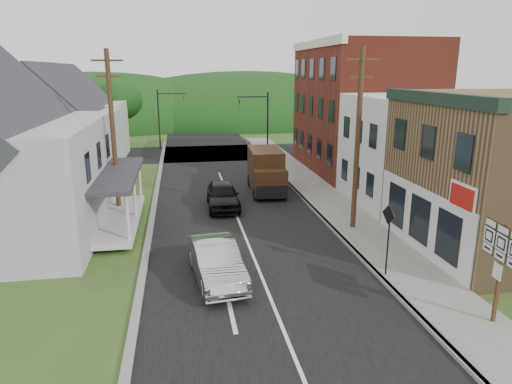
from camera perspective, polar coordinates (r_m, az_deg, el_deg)
name	(u,v)px	position (r m, az deg, el deg)	size (l,w,h in m)	color
ground	(256,265)	(19.42, 0.05, -9.05)	(120.00, 120.00, 0.00)	#2D4719
road	(230,200)	(28.76, -3.26, -1.00)	(9.00, 90.00, 0.02)	black
cross_road	(211,153)	(45.28, -5.66, 4.87)	(60.00, 9.00, 0.02)	black
sidewalk_right	(330,203)	(28.10, 9.24, -1.40)	(2.80, 55.00, 0.15)	slate
curb_right	(309,204)	(27.70, 6.60, -1.54)	(0.20, 55.00, 0.15)	slate
curb_left	(153,212)	(26.72, -12.75, -2.47)	(0.30, 55.00, 0.12)	slate
storefront_tan	(509,174)	(22.99, 29.07, 2.02)	(8.00, 8.00, 7.00)	brown
storefront_white	(421,151)	(29.14, 19.98, 4.89)	(8.00, 7.00, 6.50)	silver
storefront_red	(362,108)	(37.43, 13.10, 10.16)	(8.00, 12.00, 10.00)	maroon
house_blue	(66,131)	(35.66, -22.67, 7.06)	(7.14, 8.16, 7.28)	#9ABCD2
house_cream	(83,118)	(44.52, -20.79, 8.60)	(7.14, 8.16, 7.28)	#BCB191
utility_pole_right	(358,139)	(22.89, 12.60, 6.46)	(1.60, 0.26, 9.00)	#472D19
utility_pole_left	(113,133)	(25.94, -17.45, 7.10)	(1.60, 0.26, 9.00)	#472D19
traffic_signal_right	(260,117)	(41.83, 0.52, 9.30)	(2.87, 0.20, 6.00)	black
traffic_signal_left	(165,112)	(48.19, -11.26, 9.77)	(2.87, 0.20, 6.00)	black
tree_left_d	(119,100)	(49.95, -16.77, 10.91)	(4.80, 4.80, 6.94)	#382616
forested_ridge	(198,122)	(72.98, -7.23, 8.66)	(90.00, 30.00, 16.00)	black
silver_sedan	(216,262)	(17.84, -5.04, -8.66)	(1.64, 4.70, 1.55)	#B4B3B8
dark_sedan	(223,195)	(26.93, -4.17, -0.43)	(1.82, 4.52, 1.54)	black
delivery_van	(266,171)	(30.24, 1.30, 2.62)	(2.33, 5.16, 2.83)	#321D0E
route_sign_cluster	(500,260)	(16.07, 28.24, -7.46)	(0.24, 1.87, 3.27)	#472D19
warning_sign	(388,230)	(18.22, 16.20, -4.62)	(0.18, 0.79, 2.87)	black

